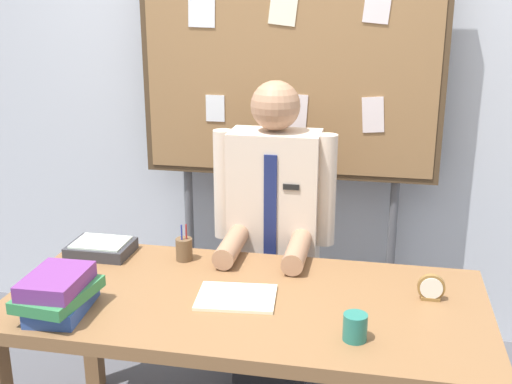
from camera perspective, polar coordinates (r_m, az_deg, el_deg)
name	(u,v)px	position (r m, az deg, el deg)	size (l,w,h in m)	color
back_wall	(295,84)	(3.32, 3.51, 9.74)	(6.40, 0.08, 2.70)	silver
desk	(246,317)	(2.40, -0.88, -11.17)	(1.75, 0.83, 0.72)	brown
person	(274,249)	(2.92, 1.61, -5.13)	(0.55, 0.56, 1.44)	#2D2D33
bulletin_board	(289,64)	(3.11, 3.02, 11.46)	(1.48, 0.09, 2.08)	#4C3823
book_stack	(59,293)	(2.32, -17.35, -8.71)	(0.23, 0.32, 0.15)	#2D4C99
open_notebook	(236,297)	(2.35, -1.77, -9.46)	(0.29, 0.22, 0.01)	#F4EFCC
desk_clock	(431,288)	(2.41, 15.51, -8.38)	(0.10, 0.04, 0.10)	olive
coffee_mug	(355,327)	(2.10, 8.92, -11.95)	(0.08, 0.08, 0.09)	#267266
pen_holder	(184,249)	(2.67, -6.50, -5.13)	(0.07, 0.07, 0.16)	brown
paper_tray	(101,248)	(2.80, -13.79, -4.91)	(0.26, 0.20, 0.06)	#333338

